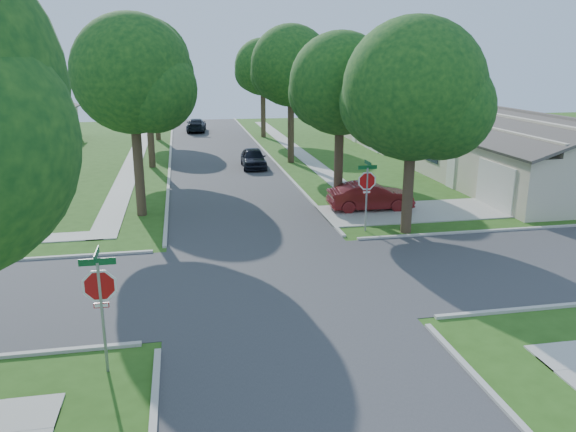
# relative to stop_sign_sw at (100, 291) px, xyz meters

# --- Properties ---
(ground) EXTENTS (100.00, 100.00, 0.00)m
(ground) POSITION_rel_stop_sign_sw_xyz_m (4.70, 4.70, -2.03)
(ground) COLOR #284F15
(ground) RESTS_ON ground
(road_ns) EXTENTS (7.00, 100.00, 0.02)m
(road_ns) POSITION_rel_stop_sign_sw_xyz_m (4.70, 4.70, -2.03)
(road_ns) COLOR #333335
(road_ns) RESTS_ON ground
(sidewalk_ne) EXTENTS (1.20, 40.00, 0.04)m
(sidewalk_ne) POSITION_rel_stop_sign_sw_xyz_m (10.80, 30.70, -2.01)
(sidewalk_ne) COLOR #9E9B91
(sidewalk_ne) RESTS_ON ground
(sidewalk_nw) EXTENTS (1.20, 40.00, 0.04)m
(sidewalk_nw) POSITION_rel_stop_sign_sw_xyz_m (-1.40, 30.70, -2.01)
(sidewalk_nw) COLOR #9E9B91
(sidewalk_nw) RESTS_ON ground
(driveway) EXTENTS (8.80, 3.60, 0.05)m
(driveway) POSITION_rel_stop_sign_sw_xyz_m (12.60, 11.80, -2.01)
(driveway) COLOR #9E9B91
(driveway) RESTS_ON ground
(stop_sign_sw) EXTENTS (1.05, 0.80, 2.98)m
(stop_sign_sw) POSITION_rel_stop_sign_sw_xyz_m (0.00, 0.00, 0.00)
(stop_sign_sw) COLOR gray
(stop_sign_sw) RESTS_ON ground
(stop_sign_ne) EXTENTS (1.05, 0.80, 2.98)m
(stop_sign_ne) POSITION_rel_stop_sign_sw_xyz_m (9.40, 9.40, 0.00)
(stop_sign_ne) COLOR gray
(stop_sign_ne) RESTS_ON ground
(tree_e_near) EXTENTS (4.97, 4.80, 8.28)m
(tree_e_near) POSITION_rel_stop_sign_sw_xyz_m (9.45, 13.71, 3.61)
(tree_e_near) COLOR #38281C
(tree_e_near) RESTS_ON ground
(tree_e_mid) EXTENTS (5.59, 5.40, 9.21)m
(tree_e_mid) POSITION_rel_stop_sign_sw_xyz_m (9.46, 25.71, 4.22)
(tree_e_mid) COLOR #38281C
(tree_e_mid) RESTS_ON ground
(tree_e_far) EXTENTS (5.17, 5.00, 8.72)m
(tree_e_far) POSITION_rel_stop_sign_sw_xyz_m (9.45, 38.71, 3.95)
(tree_e_far) COLOR #38281C
(tree_e_far) RESTS_ON ground
(tree_w_near) EXTENTS (5.38, 5.20, 8.97)m
(tree_w_near) POSITION_rel_stop_sign_sw_xyz_m (0.06, 13.71, 4.08)
(tree_w_near) COLOR #38281C
(tree_w_near) RESTS_ON ground
(tree_w_mid) EXTENTS (5.80, 5.60, 9.56)m
(tree_w_mid) POSITION_rel_stop_sign_sw_xyz_m (0.06, 25.71, 4.46)
(tree_w_mid) COLOR #38281C
(tree_w_mid) RESTS_ON ground
(tree_w_far) EXTENTS (4.76, 4.60, 8.04)m
(tree_w_far) POSITION_rel_stop_sign_sw_xyz_m (0.05, 38.71, 3.48)
(tree_w_far) COLOR #38281C
(tree_w_far) RESTS_ON ground
(tree_ne_corner) EXTENTS (5.80, 5.60, 8.66)m
(tree_ne_corner) POSITION_rel_stop_sign_sw_xyz_m (11.06, 8.91, 3.56)
(tree_ne_corner) COLOR #38281C
(tree_ne_corner) RESTS_ON ground
(house_ne_near) EXTENTS (8.42, 13.60, 4.23)m
(house_ne_near) POSITION_rel_stop_sign_sw_xyz_m (20.69, 15.70, -0.51)
(house_ne_near) COLOR beige
(house_ne_near) RESTS_ON ground
(house_ne_far) EXTENTS (8.42, 13.60, 4.23)m
(house_ne_far) POSITION_rel_stop_sign_sw_xyz_m (20.69, 33.70, -0.51)
(house_ne_far) COLOR beige
(house_ne_far) RESTS_ON ground
(house_nw_far) EXTENTS (8.42, 13.60, 4.23)m
(house_nw_far) POSITION_rel_stop_sign_sw_xyz_m (-11.29, 36.70, -0.51)
(house_nw_far) COLOR beige
(house_nw_far) RESTS_ON ground
(car_driveway) EXTENTS (4.08, 1.56, 1.33)m
(car_driveway) POSITION_rel_stop_sign_sw_xyz_m (10.70, 12.62, -1.37)
(car_driveway) COLOR #5E1314
(car_driveway) RESTS_ON ground
(car_curb_east) EXTENTS (1.66, 3.86, 1.30)m
(car_curb_east) POSITION_rel_stop_sign_sw_xyz_m (6.58, 24.21, -1.38)
(car_curb_east) COLOR black
(car_curb_east) RESTS_ON ground
(car_curb_west) EXTENTS (2.14, 4.56, 1.29)m
(car_curb_west) POSITION_rel_stop_sign_sw_xyz_m (3.50, 43.73, -1.39)
(car_curb_west) COLOR black
(car_curb_west) RESTS_ON ground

